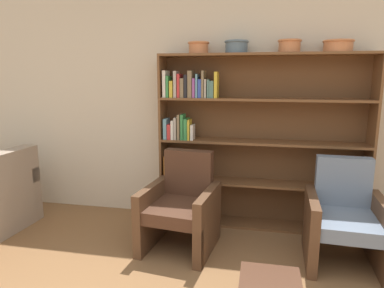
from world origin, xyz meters
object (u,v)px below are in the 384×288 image
bowl_copper (338,45)px  armchair_cushioned (345,219)px  bowl_brass (199,47)px  armchair_leather (181,207)px  bookshelf (242,142)px  bowl_slate (290,45)px  bowl_terracotta (237,46)px

bowl_copper → armchair_cushioned: bowl_copper is taller
bowl_brass → armchair_leather: (-0.05, -0.60, -1.52)m
bookshelf → armchair_leather: bearing=-130.2°
bowl_brass → bowl_slate: size_ratio=0.96×
armchair_leather → armchair_cushioned: size_ratio=1.00×
bowl_brass → armchair_leather: size_ratio=0.25×
bowl_copper → armchair_cushioned: 1.63m
bowl_terracotta → armchair_cushioned: bowl_terracotta is taller
bookshelf → bowl_copper: 1.32m
bowl_slate → armchair_leather: size_ratio=0.26×
bookshelf → bowl_brass: bowl_brass is taller
bowl_brass → armchair_cushioned: bowl_brass is taller
bowl_brass → bookshelf: bearing=2.7°
bowl_copper → armchair_leather: (-1.41, -0.60, -1.52)m
bowl_copper → armchair_cushioned: (0.05, -0.60, -1.52)m
bookshelf → armchair_cushioned: bearing=-33.3°
bowl_terracotta → bowl_copper: (0.97, -0.00, -0.01)m
bookshelf → armchair_cushioned: bookshelf is taller
bowl_copper → armchair_leather: bearing=-157.1°
bookshelf → bowl_slate: (0.44, -0.02, 0.99)m
bowl_slate → armchair_cushioned: bowl_slate is taller
bookshelf → bowl_copper: bowl_copper is taller
bowl_slate → bowl_terracotta: bearing=-180.0°
bookshelf → bowl_terracotta: (-0.08, -0.02, 0.99)m
bookshelf → armchair_leather: bookshelf is taller
armchair_leather → bowl_slate: bearing=-141.1°
bowl_terracotta → armchair_cushioned: bearing=-30.3°
bookshelf → bowl_slate: bowl_slate is taller
armchair_cushioned → bowl_copper: bearing=-82.1°
bowl_brass → bowl_copper: (1.36, -0.00, -0.01)m
armchair_cushioned → bowl_slate: bearing=-47.0°
armchair_leather → armchair_cushioned: 1.46m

